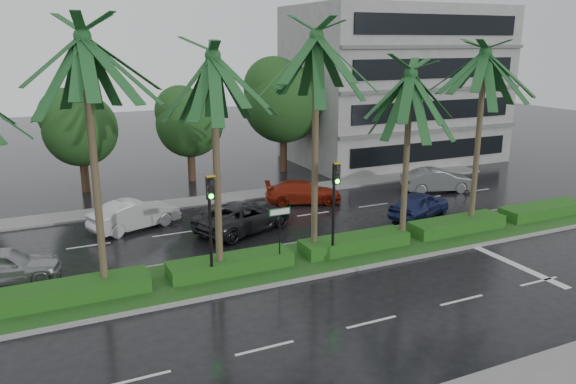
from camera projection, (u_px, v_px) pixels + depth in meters
name	position (u px, v px, depth m)	size (l,w,h in m)	color
ground	(306.00, 270.00, 23.72)	(120.00, 120.00, 0.00)	black
far_sidewalk	(217.00, 199.00, 34.19)	(40.00, 2.00, 0.12)	slate
median	(296.00, 261.00, 24.57)	(36.00, 4.00, 0.15)	gray
hedge	(296.00, 253.00, 24.47)	(35.20, 1.40, 0.60)	#1E4915
lane_markings	(372.00, 262.00, 24.58)	(34.00, 13.06, 0.01)	silver
palm_row	(268.00, 71.00, 21.95)	(26.30, 4.20, 10.27)	#493F2A
signal_median_left	(210.00, 213.00, 21.56)	(0.34, 0.42, 4.36)	black
signal_median_right	(335.00, 196.00, 23.81)	(0.34, 0.42, 4.36)	black
street_sign	(280.00, 223.00, 23.17)	(0.95, 0.09, 2.60)	black
bg_trees	(231.00, 109.00, 39.09)	(32.93, 5.80, 8.38)	#352718
building	(394.00, 85.00, 44.86)	(16.00, 10.00, 12.00)	slate
car_silver	(3.00, 266.00, 22.30)	(4.30, 1.73, 1.47)	#9D9FA4
car_white	(135.00, 214.00, 28.82)	(4.64, 1.62, 1.53)	#B8B8B8
car_darkgrey	(244.00, 216.00, 28.57)	(5.39, 2.49, 1.50)	black
car_red	(303.00, 192.00, 33.48)	(4.55, 1.85, 1.32)	maroon
car_blue	(420.00, 204.00, 30.71)	(4.28, 1.72, 1.46)	navy
car_grey	(437.00, 180.00, 36.01)	(4.52, 1.57, 1.49)	slate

